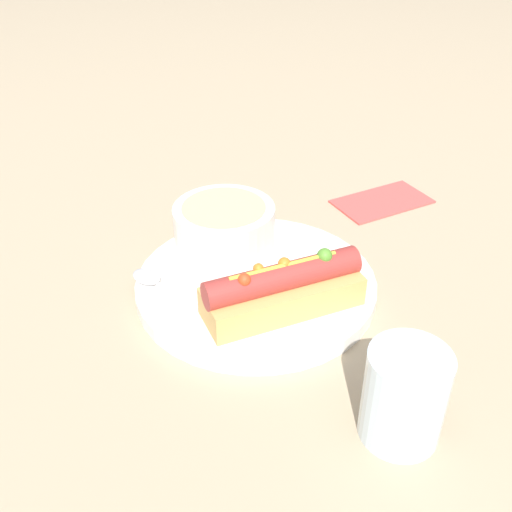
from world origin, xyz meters
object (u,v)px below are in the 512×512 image
object	(u,v)px
hot_dog	(283,289)
soup_bowl	(224,226)
spoon	(160,285)
drinking_glass	(404,396)

from	to	relation	value
hot_dog	soup_bowl	xyz separation A→B (m)	(-0.03, 0.13, 0.01)
hot_dog	spoon	size ratio (longest dim) A/B	1.15
spoon	drinking_glass	size ratio (longest dim) A/B	1.71
spoon	drinking_glass	xyz separation A→B (m)	(0.16, -0.24, 0.02)
hot_dog	spoon	xyz separation A→B (m)	(-0.11, 0.07, -0.02)
hot_dog	drinking_glass	bearing A→B (deg)	-80.65
hot_dog	soup_bowl	bearing A→B (deg)	96.32
hot_dog	drinking_glass	world-z (taller)	drinking_glass
soup_bowl	hot_dog	bearing A→B (deg)	-78.28
soup_bowl	drinking_glass	distance (m)	0.31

